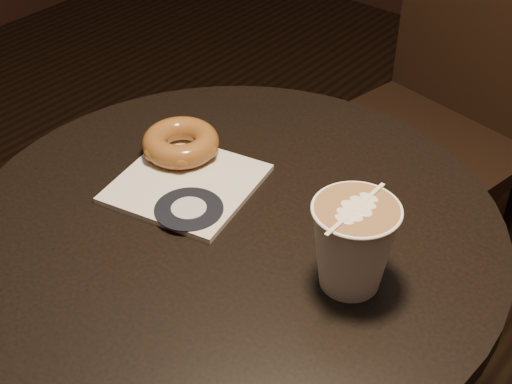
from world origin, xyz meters
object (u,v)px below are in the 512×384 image
cafe_table (235,325)px  latte_cup (353,246)px  doughnut (181,142)px  pastry_bag (186,184)px  chair (448,87)px

cafe_table → latte_cup: size_ratio=6.81×
latte_cup → doughnut: bearing=169.6°
cafe_table → pastry_bag: pastry_bag is taller
cafe_table → doughnut: doughnut is taller
cafe_table → pastry_bag: size_ratio=4.21×
cafe_table → doughnut: (-0.15, 0.06, 0.23)m
pastry_bag → chair: bearing=75.6°
cafe_table → pastry_bag: (-0.10, 0.02, 0.20)m
chair → latte_cup: (0.24, -0.77, 0.22)m
cafe_table → pastry_bag: 0.23m
pastry_bag → latte_cup: latte_cup is taller
pastry_bag → doughnut: size_ratio=1.62×
cafe_table → chair: size_ratio=0.72×
doughnut → latte_cup: size_ratio=1.00×
pastry_bag → latte_cup: (0.27, -0.01, 0.05)m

